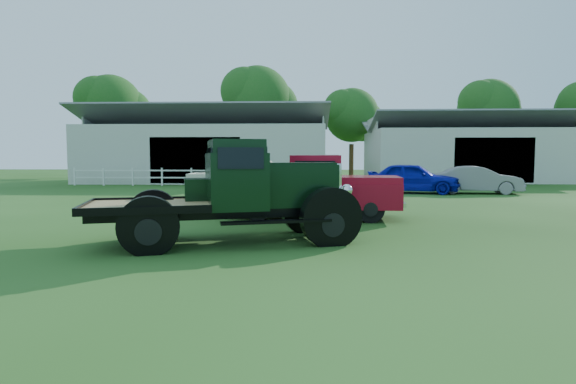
# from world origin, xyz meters

# --- Properties ---
(ground) EXTENTS (120.00, 120.00, 0.00)m
(ground) POSITION_xyz_m (0.00, 0.00, 0.00)
(ground) COLOR #173A0C
(shed_left) EXTENTS (18.80, 10.20, 5.60)m
(shed_left) POSITION_xyz_m (-7.00, 26.00, 2.80)
(shed_left) COLOR #9D9D9D
(shed_left) RESTS_ON ground
(shed_right) EXTENTS (16.80, 9.20, 5.20)m
(shed_right) POSITION_xyz_m (14.00, 27.00, 2.60)
(shed_right) COLOR #9D9D9D
(shed_right) RESTS_ON ground
(fence_rail) EXTENTS (14.20, 0.16, 1.20)m
(fence_rail) POSITION_xyz_m (-8.00, 20.00, 0.60)
(fence_rail) COLOR white
(fence_rail) RESTS_ON ground
(tree_a) EXTENTS (6.30, 6.30, 10.50)m
(tree_a) POSITION_xyz_m (-18.00, 33.00, 5.25)
(tree_a) COLOR #125013
(tree_a) RESTS_ON ground
(tree_b) EXTENTS (6.90, 6.90, 11.50)m
(tree_b) POSITION_xyz_m (-4.00, 34.00, 5.75)
(tree_b) COLOR #125013
(tree_b) RESTS_ON ground
(tree_c) EXTENTS (5.40, 5.40, 9.00)m
(tree_c) POSITION_xyz_m (5.00, 33.00, 4.50)
(tree_c) COLOR #125013
(tree_c) RESTS_ON ground
(tree_d) EXTENTS (6.00, 6.00, 10.00)m
(tree_d) POSITION_xyz_m (18.00, 34.00, 5.00)
(tree_d) COLOR #125013
(tree_d) RESTS_ON ground
(vintage_flatbed) EXTENTS (6.17, 3.80, 2.28)m
(vintage_flatbed) POSITION_xyz_m (-1.04, 0.13, 1.14)
(vintage_flatbed) COLOR black
(vintage_flatbed) RESTS_ON ground
(red_pickup) EXTENTS (5.64, 2.56, 2.00)m
(red_pickup) POSITION_xyz_m (0.88, 4.23, 1.00)
(red_pickup) COLOR maroon
(red_pickup) RESTS_ON ground
(white_pickup) EXTENTS (4.78, 2.04, 1.73)m
(white_pickup) POSITION_xyz_m (-1.34, 6.60, 0.86)
(white_pickup) COLOR beige
(white_pickup) RESTS_ON ground
(misc_car_blue) EXTENTS (5.10, 3.26, 1.62)m
(misc_car_blue) POSITION_xyz_m (6.35, 14.28, 0.81)
(misc_car_blue) COLOR #0912AA
(misc_car_blue) RESTS_ON ground
(misc_car_grey) EXTENTS (4.55, 2.17, 1.44)m
(misc_car_grey) POSITION_xyz_m (9.66, 14.10, 0.72)
(misc_car_grey) COLOR slate
(misc_car_grey) RESTS_ON ground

